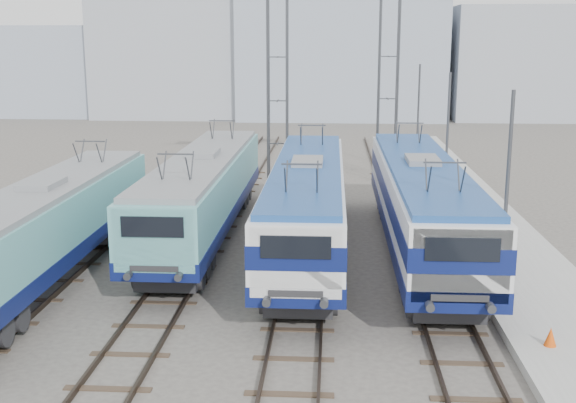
# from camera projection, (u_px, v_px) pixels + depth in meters

# --- Properties ---
(ground) EXTENTS (160.00, 160.00, 0.00)m
(ground) POSITION_uv_depth(u_px,v_px,m) (222.00, 329.00, 21.59)
(ground) COLOR #514C47
(platform) EXTENTS (4.00, 70.00, 0.30)m
(platform) POSITION_uv_depth(u_px,v_px,m) (506.00, 253.00, 28.73)
(platform) COLOR #9E9E99
(platform) RESTS_ON ground
(locomotive_far_left) EXTENTS (2.72, 17.18, 3.23)m
(locomotive_far_left) POSITION_uv_depth(u_px,v_px,m) (43.00, 227.00, 24.92)
(locomotive_far_left) COLOR #0C154D
(locomotive_far_left) RESTS_ON ground
(locomotive_center_left) EXTENTS (2.83, 17.89, 3.37)m
(locomotive_center_left) POSITION_uv_depth(u_px,v_px,m) (203.00, 189.00, 30.70)
(locomotive_center_left) COLOR #0C154D
(locomotive_center_left) RESTS_ON ground
(locomotive_center_right) EXTENTS (2.85, 18.02, 3.39)m
(locomotive_center_right) POSITION_uv_depth(u_px,v_px,m) (307.00, 199.00, 28.55)
(locomotive_center_right) COLOR #0C154D
(locomotive_center_right) RESTS_ON ground
(locomotive_far_right) EXTENTS (2.92, 18.49, 3.48)m
(locomotive_far_right) POSITION_uv_depth(u_px,v_px,m) (422.00, 199.00, 28.33)
(locomotive_far_right) COLOR #0C154D
(locomotive_far_right) RESTS_ON ground
(catenary_tower_west) EXTENTS (4.50, 1.20, 12.00)m
(catenary_tower_west) POSITION_uv_depth(u_px,v_px,m) (278.00, 72.00, 41.56)
(catenary_tower_west) COLOR #3F4247
(catenary_tower_west) RESTS_ON ground
(catenary_tower_east) EXTENTS (4.50, 1.20, 12.00)m
(catenary_tower_east) POSITION_uv_depth(u_px,v_px,m) (388.00, 71.00, 43.12)
(catenary_tower_east) COLOR #3F4247
(catenary_tower_east) RESTS_ON ground
(mast_front) EXTENTS (0.12, 0.12, 7.00)m
(mast_front) POSITION_uv_depth(u_px,v_px,m) (506.00, 204.00, 22.25)
(mast_front) COLOR #3F4247
(mast_front) RESTS_ON ground
(mast_mid) EXTENTS (0.12, 0.12, 7.00)m
(mast_mid) POSITION_uv_depth(u_px,v_px,m) (447.00, 148.00, 33.94)
(mast_mid) COLOR #3F4247
(mast_mid) RESTS_ON ground
(mast_rear) EXTENTS (0.12, 0.12, 7.00)m
(mast_rear) POSITION_uv_depth(u_px,v_px,m) (418.00, 120.00, 45.62)
(mast_rear) COLOR #3F4247
(mast_rear) RESTS_ON ground
(safety_cone) EXTENTS (0.34, 0.34, 0.52)m
(safety_cone) POSITION_uv_depth(u_px,v_px,m) (551.00, 337.00, 19.61)
(safety_cone) COLOR #D6490B
(safety_cone) RESTS_ON platform
(building_west) EXTENTS (18.00, 12.00, 14.00)m
(building_west) POSITION_uv_depth(u_px,v_px,m) (181.00, 53.00, 81.29)
(building_west) COLOR #979DA8
(building_west) RESTS_ON ground
(building_center) EXTENTS (22.00, 14.00, 18.00)m
(building_center) POSITION_uv_depth(u_px,v_px,m) (341.00, 35.00, 79.76)
(building_center) COLOR #919DAF
(building_center) RESTS_ON ground
(building_east) EXTENTS (16.00, 12.00, 12.00)m
(building_east) POSITION_uv_depth(u_px,v_px,m) (523.00, 63.00, 79.20)
(building_east) COLOR #979DA8
(building_east) RESTS_ON ground
(building_far_west) EXTENTS (14.00, 10.00, 10.00)m
(building_far_west) POSITION_uv_depth(u_px,v_px,m) (44.00, 71.00, 82.70)
(building_far_west) COLOR #919DAF
(building_far_west) RESTS_ON ground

